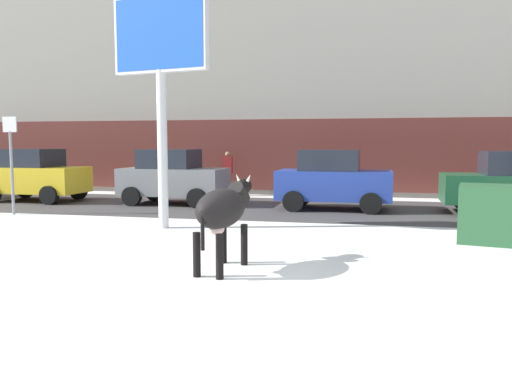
{
  "coord_description": "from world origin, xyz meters",
  "views": [
    {
      "loc": [
        1.97,
        -6.9,
        2.08
      ],
      "look_at": [
        -0.14,
        2.87,
        1.1
      ],
      "focal_mm": 35.45,
      "sensor_mm": 36.0,
      "label": 1
    }
  ],
  "objects": [
    {
      "name": "car_blue_hatchback",
      "position": [
        1.01,
        8.91,
        0.93
      ],
      "size": [
        3.55,
        2.0,
        1.86
      ],
      "color": "#233D9E",
      "rests_on": "ground"
    },
    {
      "name": "building_facade",
      "position": [
        0.0,
        15.93,
        6.48
      ],
      "size": [
        44.0,
        6.1,
        13.0
      ],
      "color": "gray",
      "rests_on": "ground"
    },
    {
      "name": "pedestrian_by_cars",
      "position": [
        -3.28,
        12.17,
        0.88
      ],
      "size": [
        0.36,
        0.24,
        1.73
      ],
      "color": "#282833",
      "rests_on": "ground"
    },
    {
      "name": "car_yellow_hatchback",
      "position": [
        -9.53,
        8.98,
        0.93
      ],
      "size": [
        3.55,
        2.0,
        1.86
      ],
      "color": "gold",
      "rests_on": "ground"
    },
    {
      "name": "billboard",
      "position": [
        -2.82,
        4.56,
        4.31
      ],
      "size": [
        2.51,
        0.68,
        5.56
      ],
      "color": "silver",
      "rests_on": "ground"
    },
    {
      "name": "car_grey_hatchback",
      "position": [
        -4.38,
        9.18,
        0.93
      ],
      "size": [
        3.55,
        2.0,
        1.86
      ],
      "color": "slate",
      "rests_on": "ground"
    },
    {
      "name": "street_sign",
      "position": [
        -7.99,
        5.82,
        1.67
      ],
      "size": [
        0.44,
        0.08,
        2.82
      ],
      "color": "gray",
      "rests_on": "ground"
    },
    {
      "name": "cow_black",
      "position": [
        -0.27,
        0.94,
        0.99
      ],
      "size": [
        0.81,
        1.93,
        1.54
      ],
      "color": "black",
      "rests_on": "ground"
    },
    {
      "name": "dumpster",
      "position": [
        4.78,
        4.28,
        0.6
      ],
      "size": [
        1.88,
        1.42,
        1.2
      ],
      "primitive_type": "cube",
      "rotation": [
        0.0,
        0.0,
        -0.2
      ],
      "color": "#285633",
      "rests_on": "ground"
    },
    {
      "name": "road_strip",
      "position": [
        0.0,
        8.86,
        0.0
      ],
      "size": [
        60.0,
        5.6,
        0.01
      ],
      "primitive_type": "cube",
      "color": "#423F3F",
      "rests_on": "ground"
    },
    {
      "name": "ground_plane",
      "position": [
        0.0,
        0.0,
        0.0
      ],
      "size": [
        120.0,
        120.0,
        0.0
      ],
      "primitive_type": "plane",
      "color": "white"
    }
  ]
}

